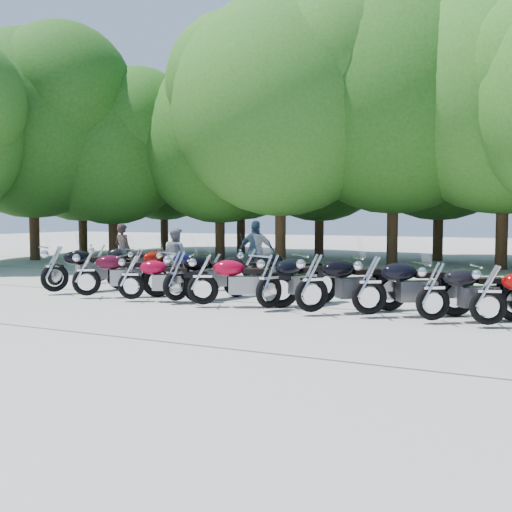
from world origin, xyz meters
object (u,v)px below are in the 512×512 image
at_px(motorcycle_2, 131,275).
at_px(motorcycle_3, 176,274).
at_px(motorcycle_4, 203,277).
at_px(motorcycle_9, 489,292).
at_px(motorcycle_10, 100,261).
at_px(motorcycle_5, 269,279).
at_px(motorcycle_8, 433,289).
at_px(motorcycle_0, 54,267).
at_px(motorcycle_1, 86,271).
at_px(motorcycle_14, 249,268).
at_px(rider_2, 256,253).
at_px(motorcycle_7, 369,283).
at_px(motorcycle_6, 312,281).
at_px(motorcycle_12, 166,266).
at_px(motorcycle_13, 215,270).
at_px(rider_0, 123,251).
at_px(motorcycle_11, 137,264).
at_px(rider_1, 176,256).

relative_size(motorcycle_2, motorcycle_3, 0.91).
relative_size(motorcycle_4, motorcycle_9, 1.03).
xyz_separation_m(motorcycle_4, motorcycle_10, (-5.22, 2.74, -0.01)).
height_order(motorcycle_5, motorcycle_8, motorcycle_5).
xyz_separation_m(motorcycle_0, motorcycle_1, (1.24, -0.21, -0.03)).
xyz_separation_m(motorcycle_14, rider_2, (-0.61, 1.72, 0.28)).
distance_m(motorcycle_4, motorcycle_14, 2.73).
distance_m(motorcycle_1, rider_2, 5.10).
xyz_separation_m(motorcycle_3, motorcycle_7, (4.53, 0.03, 0.01)).
xyz_separation_m(motorcycle_5, motorcycle_6, (1.03, -0.16, 0.03)).
distance_m(motorcycle_3, motorcycle_12, 3.24).
bearing_deg(motorcycle_13, motorcycle_1, 102.14).
distance_m(motorcycle_6, rider_2, 5.52).
bearing_deg(motorcycle_8, motorcycle_12, 36.57).
distance_m(motorcycle_10, rider_0, 1.42).
distance_m(motorcycle_7, rider_2, 6.13).
bearing_deg(motorcycle_0, motorcycle_6, -153.38).
distance_m(motorcycle_6, motorcycle_13, 4.57).
height_order(motorcycle_0, motorcycle_13, motorcycle_0).
bearing_deg(motorcycle_10, motorcycle_11, -126.34).
bearing_deg(motorcycle_14, motorcycle_6, -163.00).
bearing_deg(motorcycle_12, motorcycle_6, -164.74).
bearing_deg(motorcycle_9, rider_2, 37.20).
xyz_separation_m(motorcycle_13, rider_0, (-4.22, 1.45, 0.31)).
relative_size(motorcycle_2, motorcycle_10, 0.95).
bearing_deg(rider_2, rider_1, 3.40).
bearing_deg(motorcycle_8, motorcycle_5, 54.52).
distance_m(motorcycle_0, motorcycle_5, 6.07).
xyz_separation_m(motorcycle_7, motorcycle_13, (-4.89, 2.40, -0.13)).
height_order(motorcycle_3, rider_1, rider_1).
bearing_deg(motorcycle_3, motorcycle_9, -155.89).
height_order(motorcycle_12, motorcycle_13, motorcycle_12).
xyz_separation_m(motorcycle_0, motorcycle_8, (9.49, -0.05, -0.05)).
distance_m(motorcycle_8, motorcycle_11, 9.18).
bearing_deg(motorcycle_14, motorcycle_7, -151.01).
bearing_deg(motorcycle_14, rider_1, 43.38).
bearing_deg(motorcycle_6, motorcycle_5, 36.74).
relative_size(motorcycle_10, motorcycle_13, 1.15).
relative_size(motorcycle_4, motorcycle_10, 1.02).
bearing_deg(motorcycle_2, rider_0, 19.47).
bearing_deg(motorcycle_6, motorcycle_8, -131.56).
distance_m(motorcycle_1, motorcycle_5, 4.84).
height_order(motorcycle_7, rider_0, rider_0).
bearing_deg(motorcycle_10, rider_1, -105.01).
bearing_deg(motorcycle_6, rider_1, 13.02).
bearing_deg(rider_0, motorcycle_12, 159.66).
bearing_deg(motorcycle_4, motorcycle_2, 64.74).
height_order(motorcycle_6, motorcycle_14, motorcycle_6).
relative_size(motorcycle_6, rider_0, 1.44).
xyz_separation_m(motorcycle_4, motorcycle_7, (3.68, 0.27, 0.03)).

